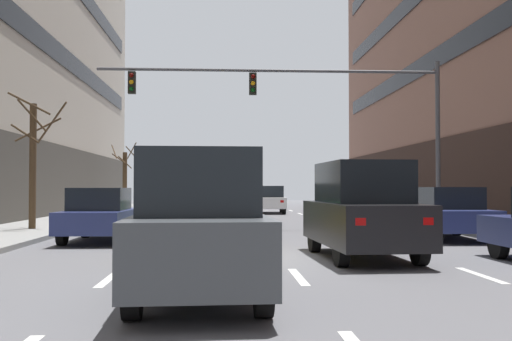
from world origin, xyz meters
TOP-DOWN VIEW (x-y plane):
  - ground_plane at (0.00, 0.00)m, footprint 120.00×120.00m
  - lane_stripe_l1_s3 at (-3.32, -3.00)m, footprint 0.16×2.00m
  - lane_stripe_l1_s4 at (-3.32, 2.00)m, footprint 0.16×2.00m
  - lane_stripe_l1_s5 at (-3.32, 7.00)m, footprint 0.16×2.00m
  - lane_stripe_l1_s6 at (-3.32, 12.00)m, footprint 0.16×2.00m
  - lane_stripe_l1_s7 at (-3.32, 17.00)m, footprint 0.16×2.00m
  - lane_stripe_l1_s8 at (-3.32, 22.00)m, footprint 0.16×2.00m
  - lane_stripe_l1_s9 at (-3.32, 27.00)m, footprint 0.16×2.00m
  - lane_stripe_l1_s10 at (-3.32, 32.00)m, footprint 0.16×2.00m
  - lane_stripe_l2_s3 at (0.00, -3.00)m, footprint 0.16×2.00m
  - lane_stripe_l2_s4 at (0.00, 2.00)m, footprint 0.16×2.00m
  - lane_stripe_l2_s5 at (0.00, 7.00)m, footprint 0.16×2.00m
  - lane_stripe_l2_s6 at (0.00, 12.00)m, footprint 0.16×2.00m
  - lane_stripe_l2_s7 at (0.00, 17.00)m, footprint 0.16×2.00m
  - lane_stripe_l2_s8 at (0.00, 22.00)m, footprint 0.16×2.00m
  - lane_stripe_l2_s9 at (0.00, 27.00)m, footprint 0.16×2.00m
  - lane_stripe_l2_s10 at (0.00, 32.00)m, footprint 0.16×2.00m
  - lane_stripe_l3_s3 at (3.32, -3.00)m, footprint 0.16×2.00m
  - lane_stripe_l3_s4 at (3.32, 2.00)m, footprint 0.16×2.00m
  - lane_stripe_l3_s5 at (3.32, 7.00)m, footprint 0.16×2.00m
  - lane_stripe_l3_s6 at (3.32, 12.00)m, footprint 0.16×2.00m
  - lane_stripe_l3_s7 at (3.32, 17.00)m, footprint 0.16×2.00m
  - lane_stripe_l3_s8 at (3.32, 22.00)m, footprint 0.16×2.00m
  - lane_stripe_l3_s9 at (3.32, 27.00)m, footprint 0.16×2.00m
  - lane_stripe_l3_s10 at (3.32, 32.00)m, footprint 0.16×2.00m
  - car_driving_0 at (-1.65, 10.58)m, footprint 2.02×4.69m
  - car_driving_1 at (1.53, 22.97)m, footprint 2.09×4.58m
  - car_driving_2 at (-4.94, 4.18)m, footprint 1.83×4.24m
  - taxi_driving_3 at (-1.69, 0.76)m, footprint 2.11×4.67m
  - car_driving_4 at (-1.68, -4.95)m, footprint 1.97×4.40m
  - car_driving_5 at (1.78, -0.34)m, footprint 2.06×4.54m
  - car_parked_2 at (5.58, 4.39)m, footprint 1.88×4.31m
  - traffic_signal_0 at (2.20, 9.08)m, footprint 13.25×0.35m
  - street_tree_0 at (-8.04, 7.78)m, footprint 2.05×1.95m
  - street_tree_1 at (-8.06, 27.36)m, footprint 1.97×1.81m

SIDE VIEW (x-z plane):
  - ground_plane at x=0.00m, z-range 0.00..0.00m
  - lane_stripe_l1_s3 at x=-3.32m, z-range 0.00..0.01m
  - lane_stripe_l1_s4 at x=-3.32m, z-range 0.00..0.01m
  - lane_stripe_l1_s5 at x=-3.32m, z-range 0.00..0.01m
  - lane_stripe_l1_s6 at x=-3.32m, z-range 0.00..0.01m
  - lane_stripe_l1_s7 at x=-3.32m, z-range 0.00..0.01m
  - lane_stripe_l1_s8 at x=-3.32m, z-range 0.00..0.01m
  - lane_stripe_l1_s9 at x=-3.32m, z-range 0.00..0.01m
  - lane_stripe_l1_s10 at x=-3.32m, z-range 0.00..0.01m
  - lane_stripe_l2_s3 at x=0.00m, z-range 0.00..0.01m
  - lane_stripe_l2_s4 at x=0.00m, z-range 0.00..0.01m
  - lane_stripe_l2_s5 at x=0.00m, z-range 0.00..0.01m
  - lane_stripe_l2_s6 at x=0.00m, z-range 0.00..0.01m
  - lane_stripe_l2_s7 at x=0.00m, z-range 0.00..0.01m
  - lane_stripe_l2_s8 at x=0.00m, z-range 0.00..0.01m
  - lane_stripe_l2_s9 at x=0.00m, z-range 0.00..0.01m
  - lane_stripe_l2_s10 at x=0.00m, z-range 0.00..0.01m
  - lane_stripe_l3_s3 at x=3.32m, z-range 0.00..0.01m
  - lane_stripe_l3_s4 at x=3.32m, z-range 0.00..0.01m
  - lane_stripe_l3_s5 at x=3.32m, z-range 0.00..0.01m
  - lane_stripe_l3_s6 at x=3.32m, z-range 0.00..0.01m
  - lane_stripe_l3_s7 at x=3.32m, z-range 0.00..0.01m
  - lane_stripe_l3_s8 at x=3.32m, z-range 0.00..0.01m
  - lane_stripe_l3_s9 at x=3.32m, z-range 0.00..0.01m
  - lane_stripe_l3_s10 at x=3.32m, z-range 0.00..0.01m
  - car_driving_2 at x=-4.94m, z-range -0.01..1.57m
  - car_parked_2 at x=5.58m, z-range -0.01..1.59m
  - car_driving_1 at x=1.53m, z-range -0.01..1.68m
  - taxi_driving_3 at x=-1.69m, z-range -0.10..1.80m
  - car_driving_0 at x=-1.65m, z-range -0.01..1.73m
  - car_driving_4 at x=-1.68m, z-range 0.00..2.09m
  - car_driving_5 at x=1.78m, z-range -0.01..2.16m
  - street_tree_1 at x=-8.06m, z-range -0.04..4.51m
  - street_tree_0 at x=-8.04m, z-range 0.21..4.92m
  - traffic_signal_0 at x=2.20m, z-range 1.70..8.09m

